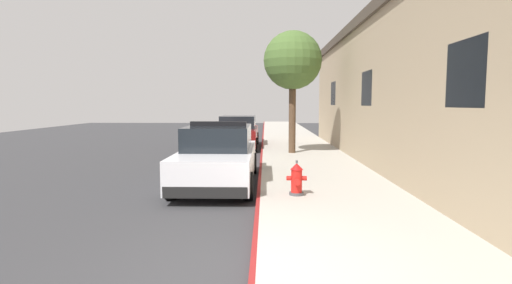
% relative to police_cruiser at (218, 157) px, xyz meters
% --- Properties ---
extents(ground_plane, '(30.77, 60.00, 0.20)m').
position_rel_police_cruiser_xyz_m(ground_plane, '(-3.20, 4.20, -0.84)').
color(ground_plane, '#353538').
extents(sidewalk_pavement, '(3.32, 60.00, 0.16)m').
position_rel_police_cruiser_xyz_m(sidewalk_pavement, '(2.80, 4.20, -0.66)').
color(sidewalk_pavement, '#ADA89E').
rests_on(sidewalk_pavement, ground).
extents(curb_painted_edge, '(0.08, 60.00, 0.16)m').
position_rel_police_cruiser_xyz_m(curb_painted_edge, '(1.10, 4.20, -0.66)').
color(curb_painted_edge, maroon).
rests_on(curb_painted_edge, ground).
extents(storefront_building, '(6.31, 22.74, 5.15)m').
position_rel_police_cruiser_xyz_m(storefront_building, '(7.49, 2.37, 1.84)').
color(storefront_building, tan).
rests_on(storefront_building, ground).
extents(police_cruiser, '(1.94, 4.84, 1.68)m').
position_rel_police_cruiser_xyz_m(police_cruiser, '(0.00, 0.00, 0.00)').
color(police_cruiser, white).
rests_on(police_cruiser, ground).
extents(parked_car_silver_ahead, '(1.94, 4.84, 1.56)m').
position_rel_police_cruiser_xyz_m(parked_car_silver_ahead, '(-0.09, 9.06, -0.00)').
color(parked_car_silver_ahead, maroon).
rests_on(parked_car_silver_ahead, ground).
extents(fire_hydrant, '(0.44, 0.40, 0.76)m').
position_rel_police_cruiser_xyz_m(fire_hydrant, '(1.93, -1.92, -0.23)').
color(fire_hydrant, '#4C4C51').
rests_on(fire_hydrant, sidewalk_pavement).
extents(street_tree, '(2.32, 2.32, 4.87)m').
position_rel_police_cruiser_xyz_m(street_tree, '(2.33, 5.69, 3.09)').
color(street_tree, brown).
rests_on(street_tree, sidewalk_pavement).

